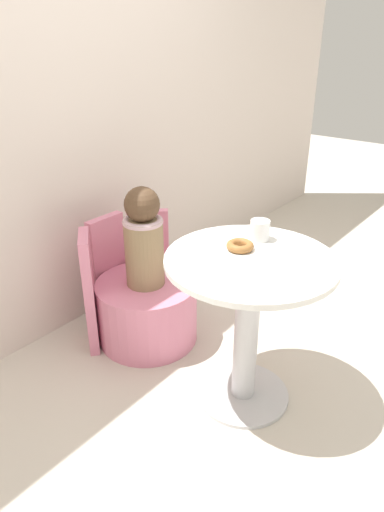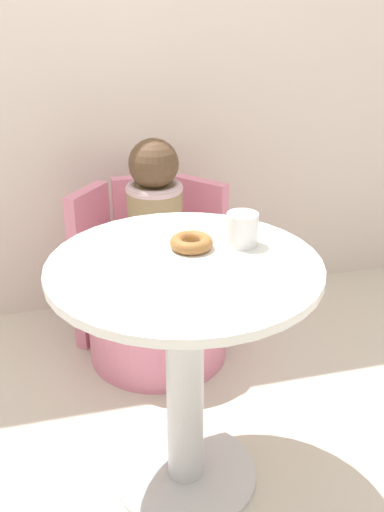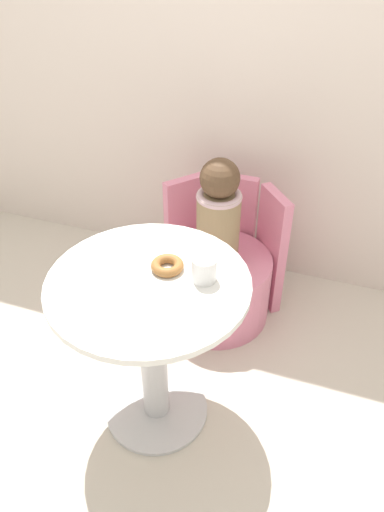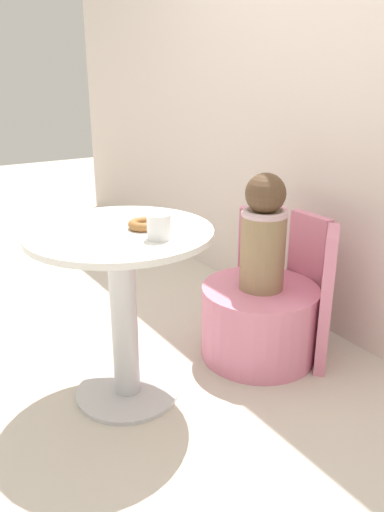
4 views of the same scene
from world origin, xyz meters
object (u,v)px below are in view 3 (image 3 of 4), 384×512
Objects in this scene: donut at (167,266)px; cup at (204,269)px; round_table at (151,328)px; tub_chair at (216,287)px; child_figure at (219,214)px.

cup is at bearing -4.22° from donut.
round_table is 0.26m from donut.
child_figure reaches higher than tub_chair.
tub_chair is 0.82m from donut.
round_table reaches higher than tub_chair.
cup is (0.18, 0.07, 0.27)m from round_table.
donut is at bearing 63.77° from round_table.
cup is (0.14, -0.01, 0.03)m from donut.
round_table is 1.33× the size of tub_chair.
child_figure is 0.61m from donut.
child_figure is 0.63m from cup.
round_table is 8.05× the size of cup.
round_table is 1.37× the size of child_figure.
child_figure is 4.57× the size of donut.
donut is (0.04, 0.08, 0.25)m from round_table.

